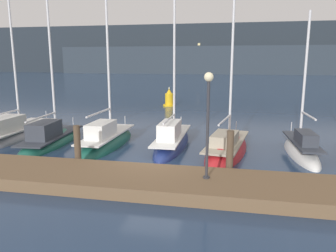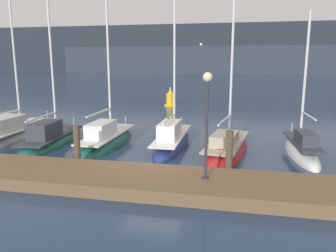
% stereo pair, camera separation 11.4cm
% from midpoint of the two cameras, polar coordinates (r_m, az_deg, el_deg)
% --- Properties ---
extents(ground_plane, '(400.00, 400.00, 0.00)m').
position_cam_midpoint_polar(ground_plane, '(14.26, -2.78, -7.24)').
color(ground_plane, navy).
extents(dock, '(28.89, 2.80, 0.45)m').
position_cam_midpoint_polar(dock, '(12.20, -5.32, -9.43)').
color(dock, brown).
rests_on(dock, ground).
extents(mooring_pile_1, '(0.28, 0.28, 1.83)m').
position_cam_midpoint_polar(mooring_pile_1, '(14.62, -15.70, -3.45)').
color(mooring_pile_1, '#4C3D2D').
rests_on(mooring_pile_1, ground).
extents(mooring_pile_2, '(0.28, 0.28, 1.88)m').
position_cam_midpoint_polar(mooring_pile_2, '(13.07, 10.47, -4.85)').
color(mooring_pile_2, '#4C3D2D').
rests_on(mooring_pile_2, ground).
extents(sailboat_berth_1, '(2.51, 8.03, 10.25)m').
position_cam_midpoint_polar(sailboat_berth_1, '(21.69, -25.53, -1.47)').
color(sailboat_berth_1, gray).
rests_on(sailboat_berth_1, ground).
extents(sailboat_berth_2, '(2.26, 6.52, 10.12)m').
position_cam_midpoint_polar(sailboat_berth_2, '(19.30, -19.79, -2.43)').
color(sailboat_berth_2, '#195647').
rests_on(sailboat_berth_2, ground).
extents(sailboat_berth_3, '(1.69, 6.41, 9.21)m').
position_cam_midpoint_polar(sailboat_berth_3, '(18.06, -10.76, -2.95)').
color(sailboat_berth_3, '#195647').
rests_on(sailboat_berth_3, ground).
extents(sailboat_berth_4, '(1.54, 6.69, 8.94)m').
position_cam_midpoint_polar(sailboat_berth_4, '(17.66, 0.51, -2.96)').
color(sailboat_berth_4, navy).
rests_on(sailboat_berth_4, ground).
extents(sailboat_berth_5, '(2.69, 6.43, 8.86)m').
position_cam_midpoint_polar(sailboat_berth_5, '(16.63, 10.00, -4.33)').
color(sailboat_berth_5, red).
rests_on(sailboat_berth_5, ground).
extents(sailboat_berth_6, '(1.46, 5.22, 7.40)m').
position_cam_midpoint_polar(sailboat_berth_6, '(17.22, 22.02, -4.25)').
color(sailboat_berth_6, white).
rests_on(sailboat_berth_6, ground).
extents(channel_buoy, '(1.23, 1.23, 1.89)m').
position_cam_midpoint_polar(channel_buoy, '(33.16, 0.10, 4.70)').
color(channel_buoy, gold).
rests_on(channel_buoy, ground).
extents(dock_lamppost, '(0.32, 0.32, 3.71)m').
position_cam_midpoint_polar(dock_lamppost, '(11.19, 6.70, 3.12)').
color(dock_lamppost, '#2D2D33').
rests_on(dock_lamppost, dock).
extents(hillside_backdrop, '(240.00, 23.00, 17.07)m').
position_cam_midpoint_polar(hillside_backdrop, '(123.32, 11.19, 12.70)').
color(hillside_backdrop, '#232B33').
rests_on(hillside_backdrop, ground).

